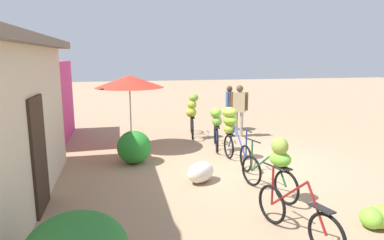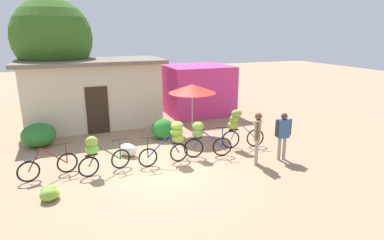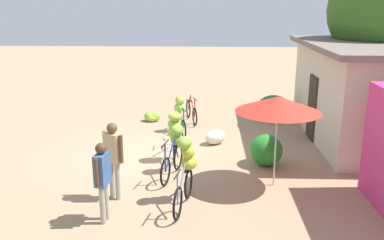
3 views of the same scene
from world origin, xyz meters
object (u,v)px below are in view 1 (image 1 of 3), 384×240
Objects in this scene: market_umbrella at (129,81)px; bicycle_near_pile at (275,162)px; person_vendor at (229,103)px; shop_pink at (19,102)px; bicycle_center_loaded at (232,128)px; produce_sack at (201,172)px; bicycle_rightmost at (192,113)px; bicycle_leftmost at (296,216)px; banana_pile_on_ground at (376,217)px; bicycle_by_shop at (216,125)px; person_bystander at (239,105)px.

bicycle_near_pile is at bearing -148.36° from market_umbrella.
market_umbrella is 1.32× the size of person_vendor.
shop_pink is 1.88× the size of bicycle_center_loaded.
person_vendor is (4.76, -2.24, 0.77)m from produce_sack.
bicycle_rightmost is (5.03, 0.48, 0.14)m from bicycle_near_pile.
person_vendor is at bearing -61.65° from bicycle_rightmost.
bicycle_leftmost is at bearing -161.60° from produce_sack.
bicycle_near_pile is 1.68m from produce_sack.
bicycle_leftmost is (-7.06, -5.52, -0.90)m from shop_pink.
market_umbrella is 3.43× the size of banana_pile_on_ground.
bicycle_by_shop reaches higher than produce_sack.
market_umbrella is at bearing 33.75° from banana_pile_on_ground.
shop_pink is 1.92× the size of bicycle_leftmost.
bicycle_center_loaded is 2.43× the size of produce_sack.
bicycle_near_pile is 2.42m from bicycle_center_loaded.
shop_pink reaches higher than banana_pile_on_ground.
bicycle_by_shop is 2.64m from produce_sack.
produce_sack is at bearing 149.14° from person_bystander.
person_vendor is at bearing -62.90° from market_umbrella.
bicycle_rightmost is at bearing 1.37° from bicycle_leftmost.
bicycle_by_shop is (-0.56, -2.38, -1.24)m from market_umbrella.
bicycle_center_loaded is 3.97m from banana_pile_on_ground.
bicycle_rightmost is at bearing -96.89° from shop_pink.
person_bystander is at bearing 0.08° from banana_pile_on_ground.
bicycle_by_shop is (3.48, 0.11, 0.02)m from bicycle_near_pile.
person_bystander is (-0.16, -1.57, 0.22)m from bicycle_rightmost.
bicycle_center_loaded is at bearing 16.60° from banana_pile_on_ground.
bicycle_leftmost is at bearing 169.03° from person_vendor.
banana_pile_on_ground is at bearing -163.40° from bicycle_center_loaded.
bicycle_leftmost is 1.04× the size of bicycle_near_pile.
bicycle_leftmost is at bearing 167.23° from person_bystander.
market_umbrella is at bearing 21.77° from bicycle_leftmost.
banana_pile_on_ground is 0.36× the size of person_bystander.
market_umbrella is 1.24× the size of person_bystander.
market_umbrella reaches higher than person_vendor.
person_bystander is (6.20, 0.01, 0.91)m from banana_pile_on_ground.
bicycle_near_pile is 5.00m from person_bystander.
person_bystander reaches higher than bicycle_near_pile.
person_vendor reaches higher than bicycle_near_pile.
bicycle_center_loaded reaches higher than bicycle_by_shop.
bicycle_leftmost is 2.39× the size of produce_sack.
bicycle_rightmost is at bearing 13.29° from bicycle_by_shop.
person_vendor is (7.20, 0.02, 0.84)m from banana_pile_on_ground.
person_vendor is at bearing -10.97° from bicycle_leftmost.
bicycle_near_pile is at bearing -174.57° from bicycle_rightmost.
bicycle_rightmost reaches higher than produce_sack.
bicycle_by_shop is at bearing 5.09° from bicycle_center_loaded.
bicycle_rightmost is at bearing 10.01° from bicycle_center_loaded.
bicycle_by_shop reaches higher than bicycle_leftmost.
market_umbrella is 1.32× the size of bicycle_rightmost.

